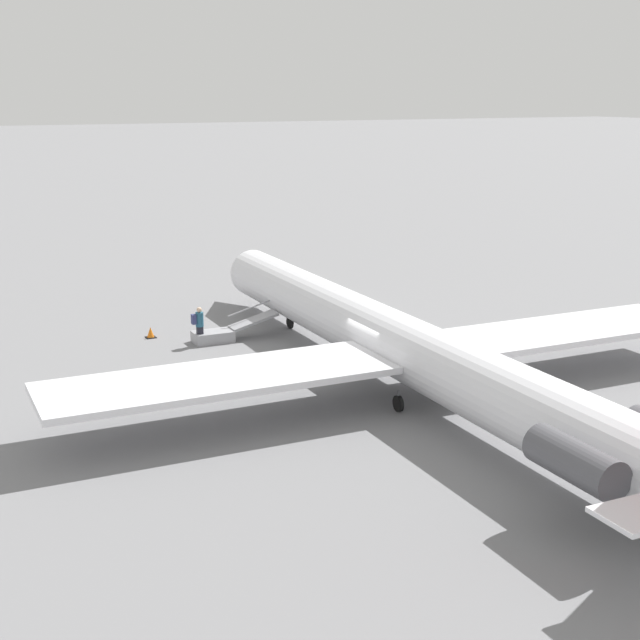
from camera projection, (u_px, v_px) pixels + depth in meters
ground_plane at (385, 384)px, 34.80m from camera, size 600.00×600.00×0.00m
airplane_main at (398, 344)px, 33.50m from camera, size 34.71×26.79×6.28m
boarding_stairs at (221, 333)px, 40.78m from camera, size 1.16×4.05×1.61m
passenger at (199, 323)px, 40.00m from camera, size 0.36×0.54×1.74m
traffic_cone_near_stairs at (151, 333)px, 41.34m from camera, size 0.46×0.46×0.51m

